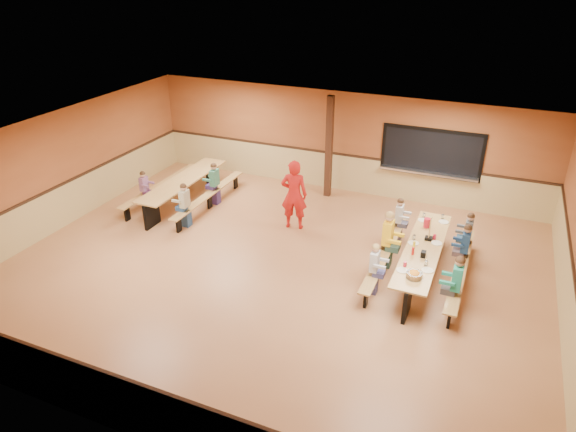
% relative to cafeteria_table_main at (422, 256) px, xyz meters
% --- Properties ---
extents(ground, '(12.00, 12.00, 0.00)m').
position_rel_cafeteria_table_main_xyz_m(ground, '(-3.15, -1.04, -0.53)').
color(ground, '#9E623C').
rests_on(ground, ground).
extents(room_envelope, '(12.04, 10.04, 3.02)m').
position_rel_cafeteria_table_main_xyz_m(room_envelope, '(-3.15, -1.04, 0.16)').
color(room_envelope, '#99552C').
rests_on(room_envelope, ground).
extents(kitchen_pass_through, '(2.78, 0.28, 1.38)m').
position_rel_cafeteria_table_main_xyz_m(kitchen_pass_through, '(-0.55, 3.92, 0.96)').
color(kitchen_pass_through, black).
rests_on(kitchen_pass_through, ground).
extents(structural_post, '(0.18, 0.18, 3.00)m').
position_rel_cafeteria_table_main_xyz_m(structural_post, '(-3.35, 3.36, 0.97)').
color(structural_post, '#321B10').
rests_on(structural_post, ground).
extents(cafeteria_table_main, '(1.91, 3.70, 0.74)m').
position_rel_cafeteria_table_main_xyz_m(cafeteria_table_main, '(0.00, 0.00, 0.00)').
color(cafeteria_table_main, '#B48747').
rests_on(cafeteria_table_main, ground).
extents(cafeteria_table_second, '(1.91, 3.70, 0.74)m').
position_rel_cafeteria_table_main_xyz_m(cafeteria_table_second, '(-6.97, 1.21, 0.00)').
color(cafeteria_table_second, '#B48747').
rests_on(cafeteria_table_second, ground).
extents(seated_child_white_left, '(0.35, 0.28, 1.16)m').
position_rel_cafeteria_table_main_xyz_m(seated_child_white_left, '(-0.83, -1.02, 0.06)').
color(seated_child_white_left, silver).
rests_on(seated_child_white_left, ground).
extents(seated_adult_yellow, '(0.44, 0.36, 1.36)m').
position_rel_cafeteria_table_main_xyz_m(seated_adult_yellow, '(-0.83, 0.15, 0.15)').
color(seated_adult_yellow, yellow).
rests_on(seated_adult_yellow, ground).
extents(seated_child_grey_left, '(0.35, 0.28, 1.16)m').
position_rel_cafeteria_table_main_xyz_m(seated_child_grey_left, '(-0.83, 1.38, 0.06)').
color(seated_child_grey_left, silver).
rests_on(seated_child_grey_left, ground).
extents(seated_child_teal_right, '(0.40, 0.33, 1.28)m').
position_rel_cafeteria_table_main_xyz_m(seated_child_teal_right, '(0.83, -1.07, 0.11)').
color(seated_child_teal_right, '#228C74').
rests_on(seated_child_teal_right, ground).
extents(seated_child_navy_right, '(0.37, 0.30, 1.20)m').
position_rel_cafeteria_table_main_xyz_m(seated_child_navy_right, '(0.83, 0.51, 0.08)').
color(seated_child_navy_right, navy).
rests_on(seated_child_navy_right, ground).
extents(seated_child_char_right, '(0.36, 0.29, 1.18)m').
position_rel_cafeteria_table_main_xyz_m(seated_child_char_right, '(0.83, 1.18, 0.07)').
color(seated_child_char_right, '#494F53').
rests_on(seated_child_char_right, ground).
extents(seated_child_purple_sec, '(0.32, 0.26, 1.10)m').
position_rel_cafeteria_table_main_xyz_m(seated_child_purple_sec, '(-7.79, 0.50, 0.03)').
color(seated_child_purple_sec, '#815278').
rests_on(seated_child_purple_sec, ground).
extents(seated_child_green_sec, '(0.37, 0.31, 1.22)m').
position_rel_cafeteria_table_main_xyz_m(seated_child_green_sec, '(-6.14, 1.55, 0.08)').
color(seated_child_green_sec, '#3A836A').
rests_on(seated_child_green_sec, ground).
extents(seated_child_tan_sec, '(0.36, 0.30, 1.20)m').
position_rel_cafeteria_table_main_xyz_m(seated_child_tan_sec, '(-6.14, 0.02, 0.07)').
color(seated_child_tan_sec, '#AAA98A').
rests_on(seated_child_tan_sec, ground).
extents(standing_woman, '(0.76, 0.58, 1.87)m').
position_rel_cafeteria_table_main_xyz_m(standing_woman, '(-3.50, 1.08, 0.41)').
color(standing_woman, red).
rests_on(standing_woman, ground).
extents(punch_pitcher, '(0.16, 0.16, 0.22)m').
position_rel_cafeteria_table_main_xyz_m(punch_pitcher, '(-0.10, 1.00, 0.32)').
color(punch_pitcher, red).
rests_on(punch_pitcher, cafeteria_table_main).
extents(chip_bowl, '(0.32, 0.32, 0.15)m').
position_rel_cafeteria_table_main_xyz_m(chip_bowl, '(0.03, -1.27, 0.29)').
color(chip_bowl, orange).
rests_on(chip_bowl, cafeteria_table_main).
extents(napkin_dispenser, '(0.10, 0.14, 0.13)m').
position_rel_cafeteria_table_main_xyz_m(napkin_dispenser, '(0.06, -0.39, 0.28)').
color(napkin_dispenser, black).
rests_on(napkin_dispenser, cafeteria_table_main).
extents(condiment_mustard, '(0.06, 0.06, 0.17)m').
position_rel_cafeteria_table_main_xyz_m(condiment_mustard, '(-0.19, -0.12, 0.30)').
color(condiment_mustard, yellow).
rests_on(condiment_mustard, cafeteria_table_main).
extents(condiment_ketchup, '(0.06, 0.06, 0.17)m').
position_rel_cafeteria_table_main_xyz_m(condiment_ketchup, '(-0.16, -0.39, 0.30)').
color(condiment_ketchup, '#B2140F').
rests_on(condiment_ketchup, cafeteria_table_main).
extents(table_paddle, '(0.16, 0.16, 0.56)m').
position_rel_cafeteria_table_main_xyz_m(table_paddle, '(0.04, 0.41, 0.35)').
color(table_paddle, black).
rests_on(table_paddle, cafeteria_table_main).
extents(place_settings, '(0.65, 3.30, 0.11)m').
position_rel_cafeteria_table_main_xyz_m(place_settings, '(0.00, 0.00, 0.27)').
color(place_settings, beige).
rests_on(place_settings, cafeteria_table_main).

